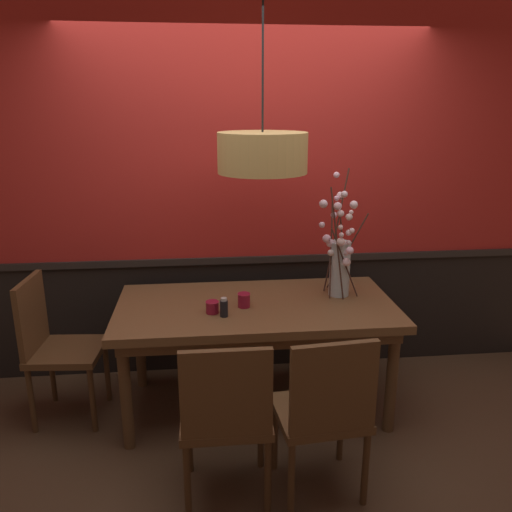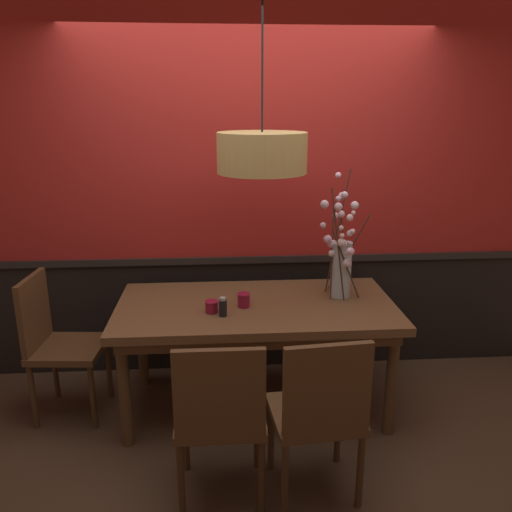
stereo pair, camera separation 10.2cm
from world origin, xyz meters
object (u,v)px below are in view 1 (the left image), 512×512
object	(u,v)px
dining_table	(256,316)
candle_holder_nearer_edge	(212,307)
chair_far_side_left	(210,296)
chair_near_side_left	(226,414)
pendant_lamp	(262,153)
vase_with_blossoms	(340,261)
candle_holder_nearer_center	(244,300)
chair_far_side_right	(281,290)
condiment_bottle	(224,308)
chair_head_west_end	(54,342)
chair_near_side_right	(325,409)

from	to	relation	value
dining_table	candle_holder_nearer_edge	size ratio (longest dim) A/B	21.32
chair_far_side_left	dining_table	bearing A→B (deg)	-70.94
dining_table	chair_near_side_left	distance (m)	0.90
pendant_lamp	chair_far_side_left	bearing A→B (deg)	109.06
chair_near_side_left	vase_with_blossoms	bearing A→B (deg)	49.69
candle_holder_nearer_center	chair_far_side_right	bearing A→B (deg)	67.45
chair_far_side_left	condiment_bottle	size ratio (longest dim) A/B	7.27
chair_head_west_end	chair_near_side_left	size ratio (longest dim) A/B	1.04
chair_near_side_right	pendant_lamp	distance (m)	1.45
chair_head_west_end	chair_far_side_right	size ratio (longest dim) A/B	1.07
chair_far_side_left	pendant_lamp	world-z (taller)	pendant_lamp
chair_far_side_left	vase_with_blossoms	xyz separation A→B (m)	(0.86, -0.73, 0.50)
candle_holder_nearer_center	pendant_lamp	distance (m)	0.93
pendant_lamp	condiment_bottle	bearing A→B (deg)	-157.58
vase_with_blossoms	condiment_bottle	xyz separation A→B (m)	(-0.78, -0.28, -0.19)
pendant_lamp	candle_holder_nearer_center	bearing A→B (deg)	161.28
chair_near_side_right	chair_far_side_left	size ratio (longest dim) A/B	1.07
chair_near_side_right	candle_holder_nearer_edge	world-z (taller)	chair_near_side_right
chair_head_west_end	condiment_bottle	bearing A→B (deg)	-10.80
chair_near_side_left	vase_with_blossoms	size ratio (longest dim) A/B	1.09
dining_table	pendant_lamp	world-z (taller)	pendant_lamp
pendant_lamp	vase_with_blossoms	bearing A→B (deg)	18.42
dining_table	chair_head_west_end	distance (m)	1.30
chair_far_side_right	candle_holder_nearer_edge	world-z (taller)	chair_far_side_right
chair_near_side_right	candle_holder_nearer_edge	bearing A→B (deg)	125.84
chair_near_side_right	pendant_lamp	xyz separation A→B (m)	(-0.23, 0.79, 1.20)
vase_with_blossoms	candle_holder_nearer_edge	size ratio (longest dim) A/B	10.03
chair_far_side_left	condiment_bottle	xyz separation A→B (m)	(0.07, -1.01, 0.31)
dining_table	candle_holder_nearer_center	distance (m)	0.16
chair_near_side_left	chair_far_side_right	xyz separation A→B (m)	(0.54, 1.73, -0.00)
dining_table	chair_near_side_right	world-z (taller)	chair_near_side_right
chair_far_side_right	chair_head_west_end	bearing A→B (deg)	-151.91
candle_holder_nearer_center	condiment_bottle	bearing A→B (deg)	-133.98
chair_near_side_right	candle_holder_nearer_center	world-z (taller)	chair_near_side_right
chair_near_side_left	chair_far_side_right	bearing A→B (deg)	72.68
chair_far_side_right	vase_with_blossoms	distance (m)	0.95
dining_table	condiment_bottle	distance (m)	0.32
chair_near_side_right	chair_near_side_left	bearing A→B (deg)	178.14
chair_near_side_right	condiment_bottle	xyz separation A→B (m)	(-0.47, 0.69, 0.29)
chair_near_side_left	candle_holder_nearer_center	size ratio (longest dim) A/B	10.03
chair_near_side_left	candle_holder_nearer_edge	size ratio (longest dim) A/B	10.95
vase_with_blossoms	pendant_lamp	xyz separation A→B (m)	(-0.54, -0.18, 0.73)
chair_far_side_left	chair_head_west_end	bearing A→B (deg)	-141.36
chair_near_side_left	condiment_bottle	distance (m)	0.73
vase_with_blossoms	pendant_lamp	world-z (taller)	pendant_lamp
candle_holder_nearer_edge	condiment_bottle	size ratio (longest dim) A/B	0.70
chair_far_side_left	candle_holder_nearer_edge	size ratio (longest dim) A/B	10.38
chair_far_side_right	pendant_lamp	size ratio (longest dim) A/B	0.75
dining_table	chair_near_side_right	distance (m)	0.92
vase_with_blossoms	candle_holder_nearer_center	size ratio (longest dim) A/B	9.19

